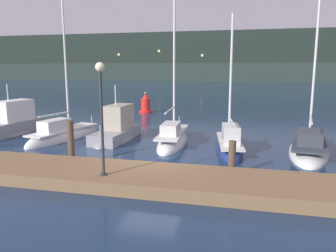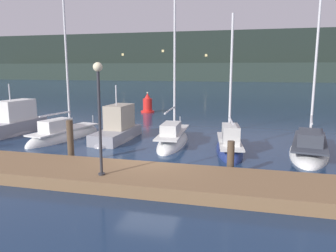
# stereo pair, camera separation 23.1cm
# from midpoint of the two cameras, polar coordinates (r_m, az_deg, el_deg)

# --- Properties ---
(ground_plane) EXTENTS (400.00, 400.00, 0.00)m
(ground_plane) POSITION_cam_midpoint_polar(r_m,az_deg,el_deg) (14.19, -3.56, -7.03)
(ground_plane) COLOR #192D4C
(dock) EXTENTS (28.01, 2.80, 0.45)m
(dock) POSITION_cam_midpoint_polar(r_m,az_deg,el_deg) (12.20, -6.51, -8.85)
(dock) COLOR brown
(dock) RESTS_ON ground
(mooring_pile_1) EXTENTS (0.28, 0.28, 1.95)m
(mooring_pile_1) POSITION_cam_midpoint_polar(r_m,az_deg,el_deg) (14.88, -16.97, -2.77)
(mooring_pile_1) COLOR #4C3D2D
(mooring_pile_1) RESTS_ON ground
(mooring_pile_2) EXTENTS (0.28, 0.28, 1.41)m
(mooring_pile_2) POSITION_cam_midpoint_polar(r_m,az_deg,el_deg) (12.97, 10.58, -5.60)
(mooring_pile_2) COLOR #4C3D2D
(mooring_pile_2) RESTS_ON ground
(motorboat_berth_1) EXTENTS (2.28, 5.57, 3.69)m
(motorboat_berth_1) POSITION_cam_midpoint_polar(r_m,az_deg,el_deg) (23.14, -26.00, -0.29)
(motorboat_berth_1) COLOR gray
(motorboat_berth_1) RESTS_ON ground
(sailboat_berth_2) EXTENTS (2.58, 6.02, 9.74)m
(sailboat_berth_2) POSITION_cam_midpoint_polar(r_m,az_deg,el_deg) (20.53, -18.05, -1.81)
(sailboat_berth_2) COLOR white
(sailboat_berth_2) RESTS_ON ground
(motorboat_berth_3) EXTENTS (1.82, 4.74, 3.71)m
(motorboat_berth_3) POSITION_cam_midpoint_polar(r_m,az_deg,el_deg) (19.51, -9.28, -1.29)
(motorboat_berth_3) COLOR gray
(motorboat_berth_3) RESTS_ON ground
(sailboat_berth_4) EXTENTS (1.76, 5.69, 9.27)m
(sailboat_berth_4) POSITION_cam_midpoint_polar(r_m,az_deg,el_deg) (18.34, 0.43, -2.56)
(sailboat_berth_4) COLOR white
(sailboat_berth_4) RESTS_ON ground
(sailboat_berth_5) EXTENTS (1.96, 5.19, 7.46)m
(sailboat_berth_5) POSITION_cam_midpoint_polar(r_m,az_deg,el_deg) (16.95, 10.24, -3.77)
(sailboat_berth_5) COLOR navy
(sailboat_berth_5) RESTS_ON ground
(sailboat_berth_6) EXTENTS (2.82, 6.56, 9.04)m
(sailboat_berth_6) POSITION_cam_midpoint_polar(r_m,az_deg,el_deg) (17.79, 22.94, -3.83)
(sailboat_berth_6) COLOR white
(sailboat_berth_6) RESTS_ON ground
(channel_buoy) EXTENTS (1.28, 1.28, 1.95)m
(channel_buoy) POSITION_cam_midpoint_polar(r_m,az_deg,el_deg) (31.15, -4.16, 3.69)
(channel_buoy) COLOR red
(channel_buoy) RESTS_ON ground
(dock_lamppost) EXTENTS (0.32, 0.32, 3.91)m
(dock_lamppost) POSITION_cam_midpoint_polar(r_m,az_deg,el_deg) (11.35, -12.15, 4.31)
(dock_lamppost) COLOR #2D2D33
(dock_lamppost) RESTS_ON dock
(hillside_backdrop) EXTENTS (240.00, 23.00, 16.23)m
(hillside_backdrop) POSITION_cam_midpoint_polar(r_m,az_deg,el_deg) (117.50, 10.81, 11.52)
(hillside_backdrop) COLOR #1E2823
(hillside_backdrop) RESTS_ON ground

